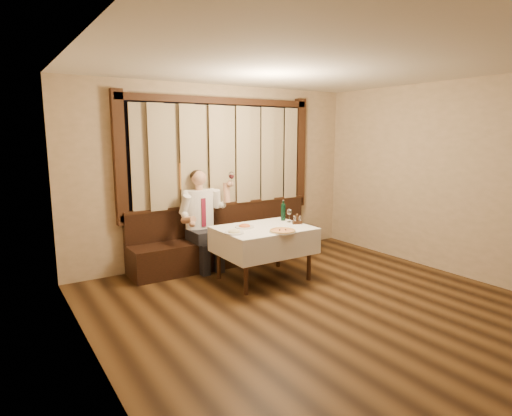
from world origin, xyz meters
TOP-DOWN VIEW (x-y plane):
  - room at (-0.00, 0.97)m, footprint 5.01×6.01m
  - banquette at (0.00, 2.72)m, footprint 3.20×0.61m
  - dining_table at (0.00, 1.70)m, footprint 1.27×0.97m
  - pizza at (0.05, 1.32)m, footprint 0.36×0.36m
  - pasta_red at (-0.23, 1.83)m, footprint 0.27×0.27m
  - pasta_cream at (-0.53, 1.61)m, footprint 0.26×0.26m
  - green_bottle at (0.51, 1.94)m, footprint 0.07×0.07m
  - table_wine_glass at (0.51, 1.79)m, footprint 0.07×0.07m
  - cruet_caddy at (0.53, 1.63)m, footprint 0.15×0.11m
  - seated_man at (-0.49, 2.63)m, footprint 0.85×0.64m

SIDE VIEW (x-z plane):
  - banquette at x=0.00m, z-range -0.16..0.78m
  - dining_table at x=0.00m, z-range 0.27..1.03m
  - pizza at x=0.05m, z-range 0.75..0.79m
  - pasta_cream at x=-0.53m, z-range 0.75..0.84m
  - pasta_red at x=-0.23m, z-range 0.75..0.84m
  - cruet_caddy at x=0.53m, z-range 0.74..0.88m
  - seated_man at x=-0.49m, z-range 0.11..1.62m
  - green_bottle at x=0.51m, z-range 0.73..1.05m
  - table_wine_glass at x=0.51m, z-range 0.80..1.00m
  - room at x=0.00m, z-range 0.09..2.91m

